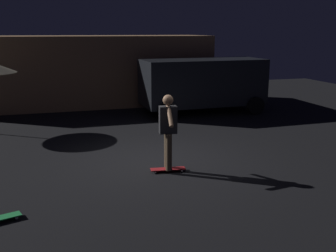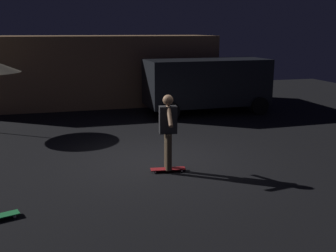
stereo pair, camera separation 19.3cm
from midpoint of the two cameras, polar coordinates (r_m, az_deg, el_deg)
name	(u,v)px [view 1 (the left image)]	position (r m, az deg, el deg)	size (l,w,h in m)	color
ground_plane	(156,162)	(9.88, -2.22, -5.00)	(28.00, 28.00, 0.00)	black
low_building	(87,70)	(17.80, -11.52, 7.64)	(10.26, 3.21, 2.87)	#AD7F56
parked_van	(203,82)	(15.64, 4.52, 6.11)	(4.65, 2.30, 2.03)	black
skateboard_ridden	(168,169)	(9.19, -0.61, -6.05)	(0.80, 0.30, 0.07)	#AD1E23
skater	(168,127)	(8.91, -0.62, -0.08)	(0.41, 0.98, 1.67)	brown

